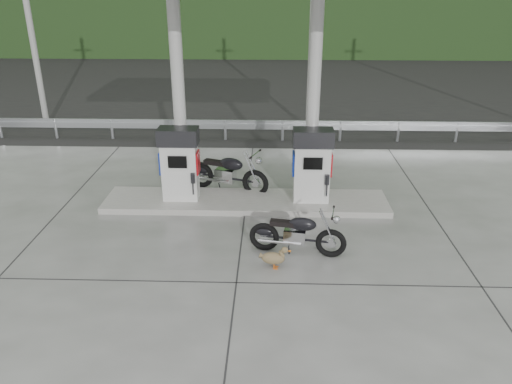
{
  "coord_description": "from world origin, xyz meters",
  "views": [
    {
      "loc": [
        0.62,
        -8.82,
        5.2
      ],
      "look_at": [
        0.3,
        1.0,
        1.0
      ],
      "focal_mm": 35.0,
      "sensor_mm": 36.0,
      "label": 1
    }
  ],
  "objects_px": {
    "gas_pump_right": "(312,166)",
    "duck": "(273,258)",
    "motorcycle_left": "(227,173)",
    "motorcycle_right": "(297,234)",
    "gas_pump_left": "(180,164)"
  },
  "relations": [
    {
      "from": "gas_pump_right",
      "to": "duck",
      "type": "bearing_deg",
      "value": -107.4
    },
    {
      "from": "motorcycle_left",
      "to": "motorcycle_right",
      "type": "distance_m",
      "value": 3.62
    },
    {
      "from": "motorcycle_left",
      "to": "motorcycle_right",
      "type": "bearing_deg",
      "value": -41.66
    },
    {
      "from": "gas_pump_right",
      "to": "motorcycle_left",
      "type": "xyz_separation_m",
      "value": [
        -2.12,
        0.83,
        -0.54
      ]
    },
    {
      "from": "gas_pump_right",
      "to": "motorcycle_right",
      "type": "bearing_deg",
      "value": -100.42
    },
    {
      "from": "gas_pump_left",
      "to": "gas_pump_right",
      "type": "height_order",
      "value": "same"
    },
    {
      "from": "motorcycle_left",
      "to": "duck",
      "type": "xyz_separation_m",
      "value": [
        1.2,
        -3.78,
        -0.31
      ]
    },
    {
      "from": "gas_pump_left",
      "to": "motorcycle_right",
      "type": "height_order",
      "value": "gas_pump_left"
    },
    {
      "from": "motorcycle_right",
      "to": "duck",
      "type": "distance_m",
      "value": 0.79
    },
    {
      "from": "gas_pump_right",
      "to": "duck",
      "type": "relative_size",
      "value": 3.22
    },
    {
      "from": "gas_pump_left",
      "to": "motorcycle_left",
      "type": "height_order",
      "value": "gas_pump_left"
    },
    {
      "from": "gas_pump_right",
      "to": "motorcycle_left",
      "type": "distance_m",
      "value": 2.34
    },
    {
      "from": "duck",
      "to": "gas_pump_right",
      "type": "bearing_deg",
      "value": 78.89
    },
    {
      "from": "gas_pump_left",
      "to": "motorcycle_left",
      "type": "relative_size",
      "value": 0.84
    },
    {
      "from": "duck",
      "to": "motorcycle_left",
      "type": "bearing_deg",
      "value": 113.9
    }
  ]
}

